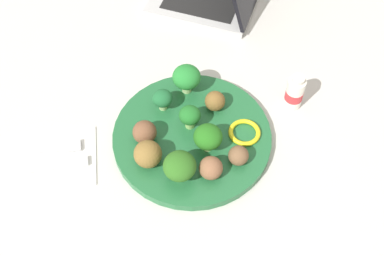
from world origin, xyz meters
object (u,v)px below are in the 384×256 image
fork (51,149)px  yogurt_bottle (295,93)px  broccoli_floret_back_left (180,166)px  napkin (46,160)px  broccoli_floret_back_right (208,137)px  meatball_mid_left (211,168)px  meatball_back_left (238,156)px  knife (50,166)px  broccoli_floret_mid_right (162,99)px  broccoli_floret_mid_left (188,116)px  meatball_center (145,132)px  meatball_back_right (215,101)px  broccoli_floret_front_right (187,77)px  plate (192,137)px  pepper_ring_mid_left (244,132)px  meatball_front_left (148,154)px

fork → yogurt_bottle: (0.45, 0.02, 0.03)m
broccoli_floret_back_left → napkin: broccoli_floret_back_left is taller
broccoli_floret_back_right → meatball_mid_left: bearing=-96.7°
meatball_back_left → knife: 0.32m
broccoli_floret_mid_right → broccoli_floret_mid_left: bearing=-53.7°
yogurt_bottle → fork: bearing=-177.8°
meatball_center → napkin: 0.18m
broccoli_floret_back_right → broccoli_floret_mid_left: bearing=115.3°
broccoli_floret_back_left → meatball_back_right: size_ratio=1.52×
broccoli_floret_front_right → meatball_back_right: size_ratio=1.60×
napkin → knife: knife is taller
meatball_back_right → yogurt_bottle: yogurt_bottle is taller
meatball_back_left → meatball_center: bearing=153.0°
broccoli_floret_mid_left → broccoli_floret_mid_right: bearing=126.3°
broccoli_floret_back_left → fork: 0.24m
yogurt_bottle → plate: bearing=-168.2°
broccoli_floret_back_right → pepper_ring_mid_left: size_ratio=0.95×
meatball_mid_left → meatball_back_right: size_ratio=1.08×
meatball_mid_left → yogurt_bottle: (0.18, 0.13, -0.00)m
meatball_front_left → fork: bearing=158.5°
meatball_center → fork: (-0.17, 0.02, -0.03)m
meatball_mid_left → pepper_ring_mid_left: 0.10m
broccoli_floret_front_right → meatball_front_left: size_ratio=1.24×
broccoli_floret_mid_left → meatball_front_left: bearing=-142.8°
broccoli_floret_front_right → broccoli_floret_back_left: bearing=-104.3°
yogurt_bottle → pepper_ring_mid_left: bearing=-151.9°
broccoli_floret_mid_left → meatball_front_left: same height
meatball_back_left → fork: 0.33m
napkin → yogurt_bottle: (0.45, 0.03, 0.03)m
broccoli_floret_mid_right → meatball_front_left: bearing=-111.3°
napkin → plate: bearing=-1.5°
napkin → yogurt_bottle: 0.46m
napkin → pepper_ring_mid_left: bearing=-3.8°
plate → meatball_mid_left: bearing=-80.2°
pepper_ring_mid_left → napkin: size_ratio=0.33×
fork → meatball_front_left: bearing=-21.5°
napkin → yogurt_bottle: size_ratio=2.22×
broccoli_floret_mid_right → meatball_back_left: size_ratio=1.23×
meatball_front_left → plate: bearing=26.0°
meatball_back_left → meatball_front_left: size_ratio=0.73×
fork → yogurt_bottle: 0.45m
plate → yogurt_bottle: 0.20m
yogurt_bottle → broccoli_floret_front_right: bearing=162.7°
broccoli_floret_mid_left → knife: 0.25m
broccoli_floret_front_right → broccoli_floret_mid_left: size_ratio=1.26×
broccoli_floret_back_right → pepper_ring_mid_left: (0.07, 0.02, -0.03)m
broccoli_floret_front_right → meatball_front_left: (-0.09, -0.14, -0.01)m
napkin → broccoli_floret_front_right: bearing=19.5°
meatball_mid_left → yogurt_bottle: yogurt_bottle is taller
napkin → meatball_back_right: bearing=8.3°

